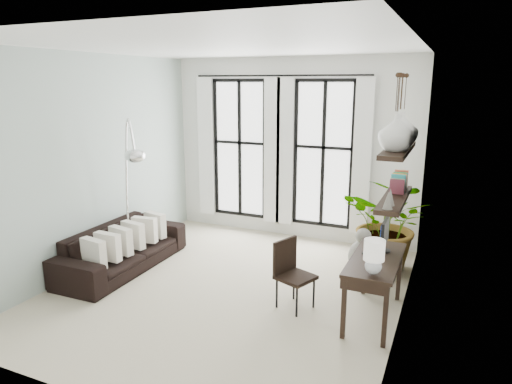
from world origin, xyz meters
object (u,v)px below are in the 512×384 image
Objects in this scene: plant at (390,224)px; arc_lamp at (130,161)px; desk at (375,263)px; sofa at (123,248)px; desk_chair at (291,269)px; buddha at (362,259)px.

arc_lamp is at bearing -158.46° from plant.
plant is 1.11× the size of desk.
desk is at bearing -91.85° from sofa.
arc_lamp is at bearing -164.38° from desk_chair.
desk_chair reaches higher than buddha.
sofa is 3.77m from desk.
sofa is 4.04m from plant.
desk_chair is (-1.01, -0.05, -0.23)m from desk.
sofa is 2.75m from desk_chair.
desk reaches higher than desk_chair.
arc_lamp is (-2.63, 0.27, 1.15)m from desk_chair.
plant is at bearing 91.80° from desk.
desk_chair is at bearing -177.07° from desk.
desk is 3.76m from arc_lamp.
sofa is at bearing -160.79° from desk_chair.
plant is at bearing 65.35° from buddha.
desk_chair is at bearing -93.28° from sofa.
arc_lamp is 3.65m from buddha.
desk_chair is 0.38× the size of arc_lamp.
sofa is at bearing -156.89° from plant.
plant is 0.76m from buddha.
plant is at bearing 82.06° from desk_chair.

